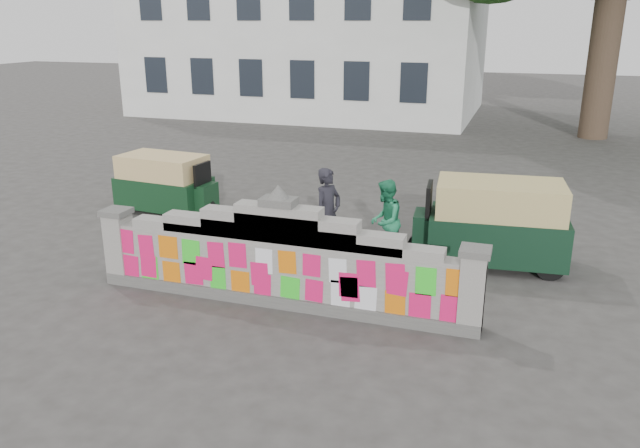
# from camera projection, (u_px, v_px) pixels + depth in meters

# --- Properties ---
(ground) EXTENTS (100.00, 100.00, 0.00)m
(ground) POSITION_uv_depth(u_px,v_px,m) (281.00, 304.00, 10.19)
(ground) COLOR #383533
(ground) RESTS_ON ground
(parapet_wall) EXTENTS (6.48, 0.44, 2.01)m
(parapet_wall) POSITION_uv_depth(u_px,v_px,m) (280.00, 261.00, 9.95)
(parapet_wall) COLOR #4C4C49
(parapet_wall) RESTS_ON ground
(building) EXTENTS (16.00, 10.00, 8.90)m
(building) POSITION_uv_depth(u_px,v_px,m) (314.00, 29.00, 30.86)
(building) COLOR silver
(building) RESTS_ON ground
(cyclist_bike) EXTENTS (1.98, 1.35, 0.98)m
(cyclist_bike) POSITION_uv_depth(u_px,v_px,m) (328.00, 244.00, 11.48)
(cyclist_bike) COLOR black
(cyclist_bike) RESTS_ON ground
(cyclist_rider) EXTENTS (0.61, 0.72, 1.67)m
(cyclist_rider) POSITION_uv_depth(u_px,v_px,m) (328.00, 226.00, 11.38)
(cyclist_rider) COLOR black
(cyclist_rider) RESTS_ON ground
(pedestrian) EXTENTS (0.60, 0.77, 1.59)m
(pedestrian) POSITION_uv_depth(u_px,v_px,m) (385.00, 221.00, 11.80)
(pedestrian) COLOR #25895B
(pedestrian) RESTS_ON ground
(rickshaw_left) EXTENTS (2.55, 1.35, 1.39)m
(rickshaw_left) POSITION_uv_depth(u_px,v_px,m) (166.00, 183.00, 14.86)
(rickshaw_left) COLOR #11331A
(rickshaw_left) RESTS_ON ground
(rickshaw_right) EXTENTS (2.95, 1.57, 1.60)m
(rickshaw_right) POSITION_uv_depth(u_px,v_px,m) (494.00, 222.00, 11.62)
(rickshaw_right) COLOR black
(rickshaw_right) RESTS_ON ground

